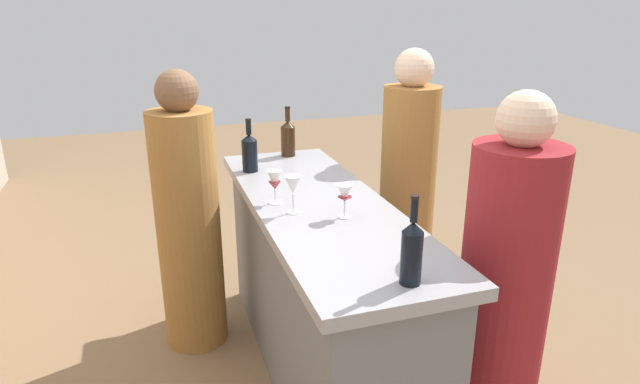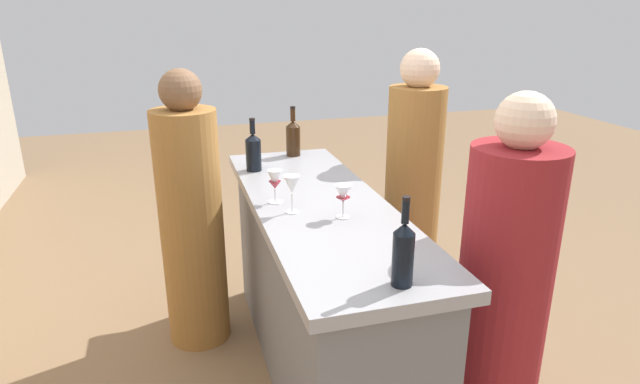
{
  "view_description": "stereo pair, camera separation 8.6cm",
  "coord_description": "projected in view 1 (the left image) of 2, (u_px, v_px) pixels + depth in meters",
  "views": [
    {
      "loc": [
        -2.16,
        0.72,
        1.75
      ],
      "look_at": [
        0.0,
        0.0,
        0.95
      ],
      "focal_mm": 30.16,
      "sensor_mm": 36.0,
      "label": 1
    },
    {
      "loc": [
        -2.19,
        0.63,
        1.75
      ],
      "look_at": [
        0.0,
        0.0,
        0.95
      ],
      "focal_mm": 30.16,
      "sensor_mm": 36.0,
      "label": 2
    }
  ],
  "objects": [
    {
      "name": "ground_plane",
      "position": [
        320.0,
        369.0,
        2.73
      ],
      "size": [
        12.0,
        12.0,
        0.0
      ],
      "primitive_type": "plane",
      "color": "#846647"
    },
    {
      "name": "bar_counter",
      "position": [
        320.0,
        290.0,
        2.58
      ],
      "size": [
        1.83,
        0.59,
        0.9
      ],
      "color": "slate",
      "rests_on": "ground"
    },
    {
      "name": "wine_bottle_leftmost_near_black",
      "position": [
        412.0,
        251.0,
        1.69
      ],
      "size": [
        0.07,
        0.07,
        0.3
      ],
      "color": "black",
      "rests_on": "bar_counter"
    },
    {
      "name": "wine_bottle_second_left_near_black",
      "position": [
        250.0,
        152.0,
        2.85
      ],
      "size": [
        0.08,
        0.08,
        0.29
      ],
      "color": "black",
      "rests_on": "bar_counter"
    },
    {
      "name": "wine_bottle_center_amber_brown",
      "position": [
        288.0,
        137.0,
        3.14
      ],
      "size": [
        0.08,
        0.08,
        0.29
      ],
      "color": "#331E0F",
      "rests_on": "bar_counter"
    },
    {
      "name": "wine_glass_near_left",
      "position": [
        345.0,
        195.0,
        2.23
      ],
      "size": [
        0.07,
        0.07,
        0.14
      ],
      "color": "white",
      "rests_on": "bar_counter"
    },
    {
      "name": "wine_glass_near_center",
      "position": [
        293.0,
        186.0,
        2.27
      ],
      "size": [
        0.07,
        0.07,
        0.17
      ],
      "color": "white",
      "rests_on": "bar_counter"
    },
    {
      "name": "wine_glass_near_right",
      "position": [
        275.0,
        182.0,
        2.39
      ],
      "size": [
        0.07,
        0.07,
        0.15
      ],
      "color": "white",
      "rests_on": "bar_counter"
    },
    {
      "name": "person_left_guest",
      "position": [
        407.0,
        189.0,
        3.19
      ],
      "size": [
        0.42,
        0.42,
        1.53
      ],
      "rotation": [
        0.0,
        0.0,
        1.19
      ],
      "color": "#9E6B33",
      "rests_on": "ground"
    },
    {
      "name": "person_center_guest",
      "position": [
        505.0,
        286.0,
        2.18
      ],
      "size": [
        0.39,
        0.39,
        1.46
      ],
      "rotation": [
        0.0,
        0.0,
        1.64
      ],
      "color": "maroon",
      "rests_on": "ground"
    },
    {
      "name": "person_right_guest",
      "position": [
        188.0,
        224.0,
        2.77
      ],
      "size": [
        0.37,
        0.37,
        1.47
      ],
      "rotation": [
        0.0,
        0.0,
        -1.71
      ],
      "color": "#9E6B33",
      "rests_on": "ground"
    }
  ]
}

